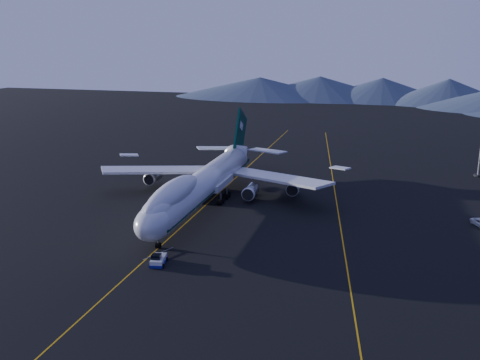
# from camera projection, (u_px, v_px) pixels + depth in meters

# --- Properties ---
(ground) EXTENTS (500.00, 500.00, 0.00)m
(ground) POSITION_uv_depth(u_px,v_px,m) (204.00, 207.00, 125.56)
(ground) COLOR black
(ground) RESTS_ON ground
(taxiway_line_main) EXTENTS (0.25, 220.00, 0.01)m
(taxiway_line_main) POSITION_uv_depth(u_px,v_px,m) (204.00, 206.00, 125.55)
(taxiway_line_main) COLOR #D4970C
(taxiway_line_main) RESTS_ON ground
(taxiway_line_side) EXTENTS (28.08, 198.09, 0.01)m
(taxiway_line_side) POSITION_uv_depth(u_px,v_px,m) (337.00, 204.00, 127.24)
(taxiway_line_side) COLOR #D4970C
(taxiway_line_side) RESTS_ON ground
(boeing_747) EXTENTS (59.62, 72.43, 19.37)m
(boeing_747) POSITION_uv_depth(u_px,v_px,m) (204.00, 183.00, 124.08)
(boeing_747) COLOR silver
(boeing_747) RESTS_ON ground
(pushback_tug) EXTENTS (3.25, 4.87, 1.97)m
(pushback_tug) POSITION_uv_depth(u_px,v_px,m) (158.00, 261.00, 93.66)
(pushback_tug) COLOR silver
(pushback_tug) RESTS_ON ground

